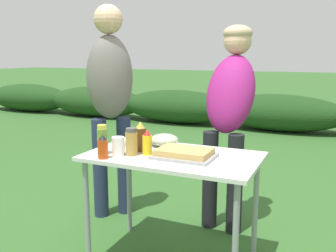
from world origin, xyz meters
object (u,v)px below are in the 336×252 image
(hot_sauce_bottle, at_px, (103,147))
(standing_person_with_beanie, at_px, (110,92))
(plate_stack, at_px, (135,142))
(mixing_bowl, at_px, (164,140))
(spice_jar, at_px, (131,142))
(folding_table, at_px, (173,166))
(food_tray, at_px, (184,154))
(standing_person_in_gray_fleece, at_px, (230,104))
(mustard_bottle, at_px, (147,143))
(paper_cup_stack, at_px, (118,146))
(beer_bottle, at_px, (140,137))
(relish_jar, at_px, (102,140))

(hot_sauce_bottle, distance_m, standing_person_with_beanie, 0.89)
(plate_stack, distance_m, mixing_bowl, 0.21)
(spice_jar, bearing_deg, hot_sauce_bottle, -130.91)
(folding_table, bearing_deg, standing_person_with_beanie, 148.03)
(plate_stack, distance_m, hot_sauce_bottle, 0.39)
(food_tray, xyz_separation_m, standing_person_with_beanie, (-0.87, 0.52, 0.30))
(folding_table, distance_m, standing_person_in_gray_fleece, 0.79)
(mixing_bowl, bearing_deg, folding_table, -51.82)
(mustard_bottle, bearing_deg, plate_stack, 135.25)
(food_tray, xyz_separation_m, paper_cup_stack, (-0.40, -0.12, 0.03))
(beer_bottle, bearing_deg, paper_cup_stack, -116.42)
(plate_stack, relative_size, mustard_bottle, 1.30)
(mustard_bottle, relative_size, standing_person_with_beanie, 0.09)
(mixing_bowl, xyz_separation_m, relish_jar, (-0.27, -0.36, 0.05))
(beer_bottle, relative_size, standing_person_in_gray_fleece, 0.12)
(hot_sauce_bottle, height_order, standing_person_in_gray_fleece, standing_person_in_gray_fleece)
(beer_bottle, height_order, hot_sauce_bottle, beer_bottle)
(plate_stack, bearing_deg, food_tray, -21.11)
(spice_jar, distance_m, standing_person_with_beanie, 0.84)
(spice_jar, bearing_deg, relish_jar, -163.42)
(food_tray, relative_size, relish_jar, 1.94)
(spice_jar, height_order, standing_person_in_gray_fleece, standing_person_in_gray_fleece)
(paper_cup_stack, relative_size, hot_sauce_bottle, 0.80)
(folding_table, height_order, paper_cup_stack, paper_cup_stack)
(food_tray, bearing_deg, folding_table, 157.99)
(standing_person_in_gray_fleece, bearing_deg, folding_table, -97.78)
(plate_stack, height_order, relish_jar, relish_jar)
(folding_table, bearing_deg, hot_sauce_bottle, -144.30)
(beer_bottle, bearing_deg, standing_person_with_beanie, 138.02)
(relish_jar, relative_size, beer_bottle, 0.96)
(mixing_bowl, distance_m, beer_bottle, 0.22)
(mustard_bottle, height_order, relish_jar, relish_jar)
(folding_table, distance_m, beer_bottle, 0.29)
(relish_jar, height_order, standing_person_in_gray_fleece, standing_person_in_gray_fleece)
(food_tray, distance_m, mustard_bottle, 0.25)
(mixing_bowl, relative_size, hot_sauce_bottle, 1.35)
(food_tray, distance_m, paper_cup_stack, 0.42)
(spice_jar, xyz_separation_m, mustard_bottle, (0.09, 0.05, -0.01))
(plate_stack, height_order, hot_sauce_bottle, hot_sauce_bottle)
(plate_stack, distance_m, mustard_bottle, 0.29)
(food_tray, bearing_deg, plate_stack, 158.89)
(plate_stack, relative_size, relish_jar, 1.10)
(plate_stack, distance_m, spice_jar, 0.28)
(folding_table, relative_size, beer_bottle, 5.51)
(folding_table, height_order, food_tray, food_tray)
(mustard_bottle, bearing_deg, folding_table, 23.07)
(plate_stack, xyz_separation_m, relish_jar, (-0.07, -0.31, 0.07))
(paper_cup_stack, height_order, spice_jar, spice_jar)
(hot_sauce_bottle, bearing_deg, mustard_bottle, 42.96)
(spice_jar, height_order, standing_person_with_beanie, standing_person_with_beanie)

